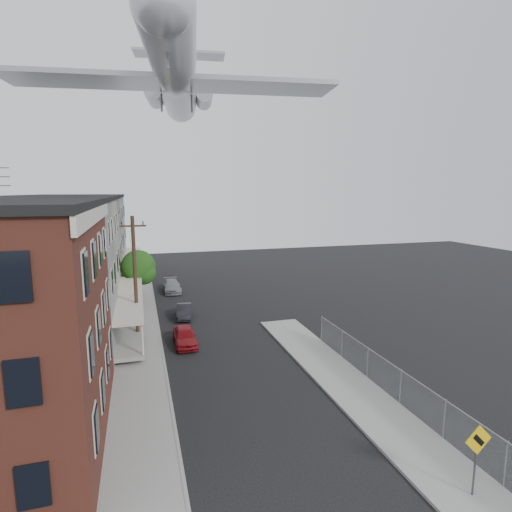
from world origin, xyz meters
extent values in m
plane|color=black|center=(0.00, 0.00, 0.00)|extent=(120.00, 120.00, 0.00)
cube|color=gray|center=(-5.50, 24.00, 0.06)|extent=(3.00, 62.00, 0.12)
cube|color=gray|center=(5.50, 6.00, 0.06)|extent=(3.00, 26.00, 0.12)
cube|color=gray|center=(-4.05, 24.00, 0.07)|extent=(0.15, 62.00, 0.14)
cube|color=gray|center=(4.05, 6.00, 0.07)|extent=(0.15, 26.00, 0.14)
cube|color=beige|center=(-6.92, 7.00, 9.70)|extent=(0.16, 12.20, 0.60)
cube|color=slate|center=(-12.00, 16.50, 5.00)|extent=(10.00, 7.00, 10.00)
cube|color=black|center=(-12.00, 16.50, 10.15)|extent=(10.25, 7.00, 0.30)
cube|color=gray|center=(-6.10, 16.50, 0.55)|extent=(1.80, 6.40, 0.25)
cube|color=beige|center=(-6.10, 16.50, 2.75)|extent=(1.90, 6.50, 0.15)
cube|color=gray|center=(-12.00, 23.50, 5.00)|extent=(10.00, 7.00, 10.00)
cube|color=black|center=(-12.00, 23.50, 10.15)|extent=(10.25, 7.00, 0.30)
cube|color=gray|center=(-6.10, 23.50, 0.55)|extent=(1.80, 6.40, 0.25)
cube|color=beige|center=(-6.10, 23.50, 2.75)|extent=(1.90, 6.50, 0.15)
cube|color=slate|center=(-12.00, 30.50, 5.00)|extent=(10.00, 7.00, 10.00)
cube|color=black|center=(-12.00, 30.50, 10.15)|extent=(10.25, 7.00, 0.30)
cube|color=gray|center=(-6.10, 30.50, 0.55)|extent=(1.80, 6.40, 0.25)
cube|color=beige|center=(-6.10, 30.50, 2.75)|extent=(1.90, 6.50, 0.15)
cube|color=gray|center=(-12.00, 37.50, 5.00)|extent=(10.00, 7.00, 10.00)
cube|color=black|center=(-12.00, 37.50, 10.15)|extent=(10.25, 7.00, 0.30)
cube|color=gray|center=(-6.10, 37.50, 0.55)|extent=(1.80, 6.40, 0.25)
cube|color=beige|center=(-6.10, 37.50, 2.75)|extent=(1.90, 6.50, 0.15)
cube|color=slate|center=(-12.00, 44.50, 5.00)|extent=(10.00, 7.00, 10.00)
cube|color=black|center=(-12.00, 44.50, 10.15)|extent=(10.25, 7.00, 0.30)
cube|color=gray|center=(-6.10, 44.50, 0.55)|extent=(1.80, 6.40, 0.25)
cube|color=beige|center=(-6.10, 44.50, 2.75)|extent=(1.90, 6.50, 0.15)
cylinder|color=gray|center=(7.00, -1.00, 0.95)|extent=(0.06, 0.06, 1.90)
cylinder|color=gray|center=(7.00, 2.00, 0.95)|extent=(0.06, 0.06, 1.90)
cylinder|color=gray|center=(7.00, 5.00, 0.95)|extent=(0.06, 0.06, 1.90)
cylinder|color=gray|center=(7.00, 8.00, 0.95)|extent=(0.06, 0.06, 1.90)
cylinder|color=gray|center=(7.00, 11.00, 0.95)|extent=(0.06, 0.06, 1.90)
cylinder|color=gray|center=(7.00, 14.00, 0.95)|extent=(0.06, 0.06, 1.90)
cube|color=gray|center=(7.00, 5.00, 1.85)|extent=(0.04, 18.00, 0.04)
cube|color=gray|center=(7.00, 5.00, 0.95)|extent=(0.02, 18.00, 1.80)
cylinder|color=#515156|center=(5.60, -1.00, 1.30)|extent=(0.07, 0.07, 2.60)
cube|color=yellow|center=(5.60, -1.04, 2.25)|extent=(1.10, 0.03, 1.10)
cube|color=black|center=(5.60, -1.06, 2.25)|extent=(0.52, 0.02, 0.52)
cylinder|color=black|center=(-5.60, 18.00, 4.50)|extent=(0.26, 0.26, 9.00)
cube|color=black|center=(-5.60, 18.00, 8.30)|extent=(1.80, 0.12, 0.12)
cylinder|color=black|center=(-6.30, 18.00, 8.50)|extent=(0.08, 0.08, 0.25)
cylinder|color=black|center=(-4.90, 18.00, 8.50)|extent=(0.08, 0.08, 0.25)
cylinder|color=black|center=(-5.40, 28.00, 1.20)|extent=(0.24, 0.24, 2.40)
sphere|color=#194312|center=(-5.40, 28.00, 3.60)|extent=(3.20, 3.20, 3.20)
sphere|color=#194312|center=(-4.90, 27.70, 3.04)|extent=(2.24, 2.24, 2.24)
imported|color=maroon|center=(-2.45, 16.18, 0.64)|extent=(1.53, 3.78, 1.29)
imported|color=black|center=(-1.80, 22.38, 0.57)|extent=(1.61, 3.58, 1.14)
imported|color=gray|center=(-2.04, 31.78, 0.63)|extent=(1.79, 4.33, 1.25)
cylinder|color=silver|center=(-2.15, 20.17, 19.02)|extent=(6.06, 22.59, 2.99)
sphere|color=silver|center=(-3.70, 9.08, 19.02)|extent=(2.99, 2.99, 2.99)
cone|color=silver|center=(-0.60, 31.26, 19.02)|extent=(3.35, 3.19, 2.99)
cube|color=#939399|center=(-2.34, 18.78, 18.09)|extent=(22.72, 6.99, 0.33)
cylinder|color=#939399|center=(-3.27, 28.33, 19.21)|extent=(2.00, 3.90, 1.49)
cylinder|color=#939399|center=(1.17, 27.71, 19.21)|extent=(2.00, 3.90, 1.49)
cube|color=silver|center=(-0.66, 30.79, 21.63)|extent=(0.72, 3.54, 5.23)
cube|color=#939399|center=(-0.53, 31.72, 24.06)|extent=(9.12, 3.63, 0.23)
cylinder|color=#515156|center=(-3.44, 10.93, 17.34)|extent=(0.15, 0.15, 1.12)
camera|label=1|loc=(-5.24, -10.82, 10.64)|focal=28.00mm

